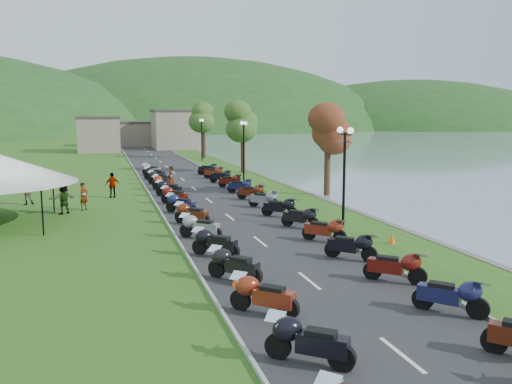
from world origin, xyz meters
TOP-DOWN VIEW (x-y plane):
  - road at (0.00, 40.00)m, footprint 7.00×120.00m
  - hills_backdrop at (0.00, 200.00)m, footprint 360.00×120.00m
  - far_building at (-2.00, 85.00)m, footprint 18.00×16.00m
  - moto_row_left at (-2.37, 18.94)m, footprint 2.60×51.79m
  - moto_row_right at (2.67, 22.85)m, footprint 2.60×42.20m
  - tree_lakeside at (8.52, 28.23)m, footprint 2.57×2.57m
  - pedestrian_a at (-7.83, 26.70)m, footprint 0.73×0.74m
  - pedestrian_b at (-11.37, 29.74)m, footprint 0.90×0.63m
  - traffic_cone_near at (-2.53, 10.17)m, footprint 0.34×0.34m

SIDE VIEW (x-z plane):
  - hills_backdrop at x=0.00m, z-range -38.00..38.00m
  - pedestrian_a at x=-7.83m, z-range -0.82..0.82m
  - pedestrian_b at x=-11.37m, z-range -0.84..0.84m
  - road at x=0.00m, z-range 0.00..0.02m
  - traffic_cone_near at x=-2.53m, z-range 0.00..0.53m
  - moto_row_left at x=-2.37m, z-range 0.00..1.10m
  - moto_row_right at x=2.67m, z-range 0.00..1.10m
  - far_building at x=-2.00m, z-range 0.00..5.00m
  - tree_lakeside at x=8.52m, z-range 0.00..7.15m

